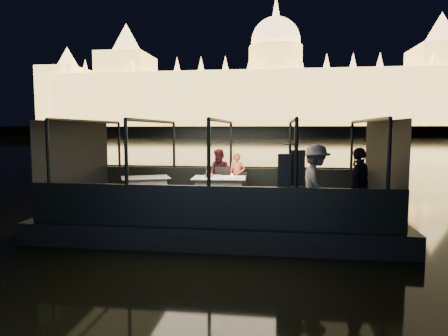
# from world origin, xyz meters

# --- Properties ---
(river_water) EXTENTS (500.00, 500.00, 0.00)m
(river_water) POSITION_xyz_m (0.00, 80.00, 0.00)
(river_water) COLOR black
(river_water) RESTS_ON ground
(boat_hull) EXTENTS (8.60, 4.40, 1.00)m
(boat_hull) POSITION_xyz_m (0.00, 0.00, 0.00)
(boat_hull) COLOR black
(boat_hull) RESTS_ON river_water
(boat_deck) EXTENTS (8.00, 4.00, 0.04)m
(boat_deck) POSITION_xyz_m (0.00, 0.00, 0.48)
(boat_deck) COLOR black
(boat_deck) RESTS_ON boat_hull
(gunwale_port) EXTENTS (8.00, 0.08, 0.90)m
(gunwale_port) POSITION_xyz_m (0.00, 2.00, 0.95)
(gunwale_port) COLOR black
(gunwale_port) RESTS_ON boat_deck
(gunwale_starboard) EXTENTS (8.00, 0.08, 0.90)m
(gunwale_starboard) POSITION_xyz_m (0.00, -2.00, 0.95)
(gunwale_starboard) COLOR black
(gunwale_starboard) RESTS_ON boat_deck
(cabin_glass_port) EXTENTS (8.00, 0.02, 1.40)m
(cabin_glass_port) POSITION_xyz_m (0.00, 2.00, 2.10)
(cabin_glass_port) COLOR #99B2B2
(cabin_glass_port) RESTS_ON gunwale_port
(cabin_glass_starboard) EXTENTS (8.00, 0.02, 1.40)m
(cabin_glass_starboard) POSITION_xyz_m (0.00, -2.00, 2.10)
(cabin_glass_starboard) COLOR #99B2B2
(cabin_glass_starboard) RESTS_ON gunwale_starboard
(cabin_roof_glass) EXTENTS (8.00, 4.00, 0.02)m
(cabin_roof_glass) POSITION_xyz_m (0.00, 0.00, 2.80)
(cabin_roof_glass) COLOR #99B2B2
(cabin_roof_glass) RESTS_ON boat_deck
(end_wall_fore) EXTENTS (0.02, 4.00, 2.30)m
(end_wall_fore) POSITION_xyz_m (-4.00, 0.00, 1.65)
(end_wall_fore) COLOR black
(end_wall_fore) RESTS_ON boat_deck
(end_wall_aft) EXTENTS (0.02, 4.00, 2.30)m
(end_wall_aft) POSITION_xyz_m (4.00, 0.00, 1.65)
(end_wall_aft) COLOR black
(end_wall_aft) RESTS_ON boat_deck
(canopy_ribs) EXTENTS (8.00, 4.00, 2.30)m
(canopy_ribs) POSITION_xyz_m (0.00, 0.00, 1.65)
(canopy_ribs) COLOR black
(canopy_ribs) RESTS_ON boat_deck
(embankment) EXTENTS (400.00, 140.00, 6.00)m
(embankment) POSITION_xyz_m (0.00, 210.00, 1.00)
(embankment) COLOR #423D33
(embankment) RESTS_ON ground
(parliament_building) EXTENTS (220.00, 32.00, 60.00)m
(parliament_building) POSITION_xyz_m (0.00, 175.00, 29.00)
(parliament_building) COLOR #F2D18C
(parliament_building) RESTS_ON embankment
(dining_table_central) EXTENTS (1.51, 1.14, 0.77)m
(dining_table_central) POSITION_xyz_m (-0.17, 0.64, 0.89)
(dining_table_central) COLOR white
(dining_table_central) RESTS_ON boat_deck
(dining_table_aft) EXTENTS (1.62, 1.43, 0.71)m
(dining_table_aft) POSITION_xyz_m (-2.37, 0.89, 0.89)
(dining_table_aft) COLOR silver
(dining_table_aft) RESTS_ON boat_deck
(chair_port_left) EXTENTS (0.46, 0.46, 0.97)m
(chair_port_left) POSITION_xyz_m (-0.18, 1.22, 0.95)
(chair_port_left) COLOR black
(chair_port_left) RESTS_ON boat_deck
(chair_port_right) EXTENTS (0.50, 0.50, 0.83)m
(chair_port_right) POSITION_xyz_m (0.38, 1.29, 0.95)
(chair_port_right) COLOR black
(chair_port_right) RESTS_ON boat_deck
(coat_stand) EXTENTS (0.60, 0.53, 1.82)m
(coat_stand) POSITION_xyz_m (1.70, -1.58, 1.40)
(coat_stand) COLOR black
(coat_stand) RESTS_ON boat_deck
(person_woman_coral) EXTENTS (0.54, 0.38, 1.41)m
(person_woman_coral) POSITION_xyz_m (0.24, 1.54, 1.25)
(person_woman_coral) COLOR #DA684F
(person_woman_coral) RESTS_ON boat_deck
(person_man_maroon) EXTENTS (0.88, 0.80, 1.50)m
(person_man_maroon) POSITION_xyz_m (-0.30, 1.65, 1.25)
(person_man_maroon) COLOR #42121D
(person_man_maroon) RESTS_ON boat_deck
(passenger_stripe) EXTENTS (0.82, 1.23, 1.76)m
(passenger_stripe) POSITION_xyz_m (2.27, -1.15, 1.35)
(passenger_stripe) COLOR silver
(passenger_stripe) RESTS_ON boat_deck
(passenger_dark) EXTENTS (0.85, 1.08, 1.71)m
(passenger_dark) POSITION_xyz_m (3.18, -1.35, 1.35)
(passenger_dark) COLOR black
(passenger_dark) RESTS_ON boat_deck
(wine_bottle) EXTENTS (0.07, 0.07, 0.29)m
(wine_bottle) POSITION_xyz_m (-0.51, 0.65, 1.42)
(wine_bottle) COLOR #143719
(wine_bottle) RESTS_ON dining_table_central
(bread_basket) EXTENTS (0.26, 0.26, 0.09)m
(bread_basket) POSITION_xyz_m (-0.48, 0.76, 1.31)
(bread_basket) COLOR brown
(bread_basket) RESTS_ON dining_table_central
(amber_candle) EXTENTS (0.07, 0.07, 0.08)m
(amber_candle) POSITION_xyz_m (0.16, 0.86, 1.31)
(amber_candle) COLOR #FFAF3F
(amber_candle) RESTS_ON dining_table_central
(plate_near) EXTENTS (0.29, 0.29, 0.01)m
(plate_near) POSITION_xyz_m (0.39, 0.67, 1.27)
(plate_near) COLOR white
(plate_near) RESTS_ON dining_table_central
(plate_far) EXTENTS (0.29, 0.29, 0.02)m
(plate_far) POSITION_xyz_m (-0.27, 1.01, 1.27)
(plate_far) COLOR silver
(plate_far) RESTS_ON dining_table_central
(wine_glass_white) EXTENTS (0.08, 0.08, 0.19)m
(wine_glass_white) POSITION_xyz_m (-0.50, 0.62, 1.36)
(wine_glass_white) COLOR white
(wine_glass_white) RESTS_ON dining_table_central
(wine_glass_red) EXTENTS (0.06, 0.06, 0.17)m
(wine_glass_red) POSITION_xyz_m (0.29, 0.94, 1.36)
(wine_glass_red) COLOR silver
(wine_glass_red) RESTS_ON dining_table_central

